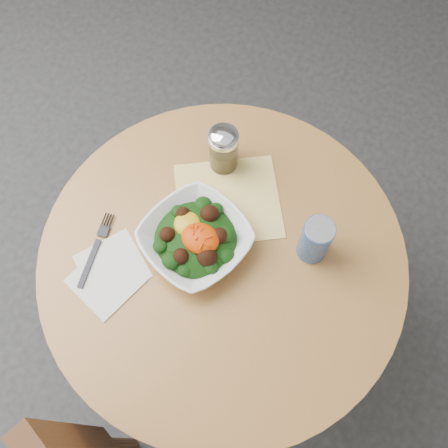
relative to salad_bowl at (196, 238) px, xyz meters
name	(u,v)px	position (x,y,z in m)	size (l,w,h in m)	color
ground	(223,322)	(0.07, 0.00, -0.78)	(6.00, 6.00, 0.00)	#2A2A2C
table	(223,279)	(0.07, 0.00, -0.23)	(0.90, 0.90, 0.75)	black
cloth_napkin	(228,201)	(0.02, 0.14, -0.03)	(0.26, 0.24, 0.00)	#EFB60C
paper_napkins	(109,273)	(-0.16, -0.15, -0.03)	(0.20, 0.23, 0.00)	silver
salad_bowl	(196,238)	(0.00, 0.00, 0.00)	(0.32, 0.32, 0.09)	white
fork	(96,247)	(-0.22, -0.11, -0.03)	(0.05, 0.20, 0.00)	black
spice_shaker	(224,149)	(-0.03, 0.24, 0.04)	(0.08, 0.08, 0.14)	silver
beverage_can	(315,240)	(0.26, 0.10, 0.03)	(0.07, 0.07, 0.14)	navy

